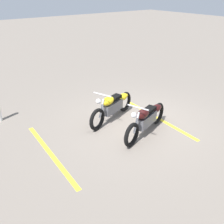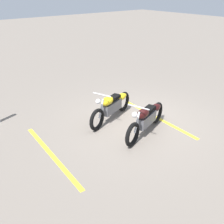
{
  "view_description": "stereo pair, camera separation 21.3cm",
  "coord_description": "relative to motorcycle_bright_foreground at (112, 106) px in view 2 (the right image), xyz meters",
  "views": [
    {
      "loc": [
        5.11,
        5.34,
        3.88
      ],
      "look_at": [
        1.08,
        0.0,
        0.65
      ],
      "focal_mm": 42.31,
      "sensor_mm": 36.0,
      "label": 1
    },
    {
      "loc": [
        5.28,
        5.21,
        3.88
      ],
      "look_at": [
        1.08,
        0.0,
        0.65
      ],
      "focal_mm": 42.31,
      "sensor_mm": 36.0,
      "label": 2
    }
  ],
  "objects": [
    {
      "name": "motorcycle_bright_foreground",
      "position": [
        0.0,
        0.0,
        0.0
      ],
      "size": [
        2.14,
        0.9,
        1.04
      ],
      "rotation": [
        0.0,
        0.0,
        0.33
      ],
      "color": "black",
      "rests_on": "ground"
    },
    {
      "name": "parking_stripe_near",
      "position": [
        -1.17,
        0.91,
        -0.46
      ],
      "size": [
        0.33,
        3.2,
        0.01
      ],
      "primitive_type": "cube",
      "rotation": [
        0.0,
        0.0,
        1.51
      ],
      "color": "yellow",
      "rests_on": "ground"
    },
    {
      "name": "ground_plane",
      "position": [
        -0.54,
        0.67,
        -0.46
      ],
      "size": [
        60.0,
        60.0,
        0.0
      ],
      "primitive_type": "plane",
      "color": "slate"
    },
    {
      "name": "parking_stripe_mid",
      "position": [
        2.45,
        0.61,
        -0.46
      ],
      "size": [
        0.33,
        3.2,
        0.01
      ],
      "primitive_type": "cube",
      "rotation": [
        0.0,
        0.0,
        1.51
      ],
      "color": "yellow",
      "rests_on": "ground"
    },
    {
      "name": "motorcycle_dark_foreground",
      "position": [
        -0.23,
        1.29,
        0.0
      ],
      "size": [
        2.15,
        0.88,
        1.04
      ],
      "rotation": [
        0.0,
        0.0,
        0.32
      ],
      "color": "black",
      "rests_on": "ground"
    }
  ]
}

